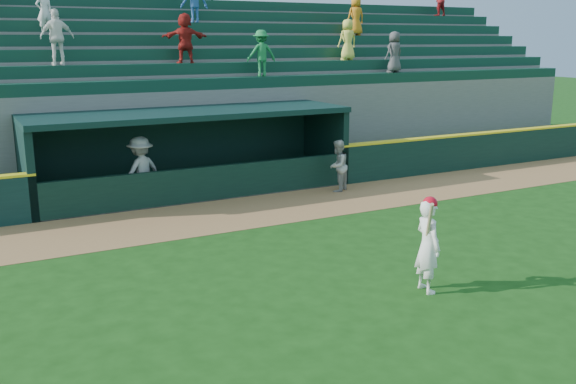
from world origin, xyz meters
The scene contains 9 objects.
ground centered at (0.00, 0.00, 0.00)m, with size 120.00×120.00×0.00m, color #154010.
warning_track centered at (0.00, 4.90, 0.01)m, with size 40.00×3.00×0.01m, color olive.
field_wall_right centered at (12.25, 6.55, 0.60)m, with size 15.50×0.30×1.20m, color black.
wall_stripe_right centered at (12.25, 6.55, 1.23)m, with size 15.50×0.32×0.06m, color yellow.
dugout_player_front centered at (3.92, 5.79, 0.78)m, with size 0.76×0.59×1.56m, color #A9A9A4.
dugout_player_inside centered at (-1.73, 6.98, 0.95)m, with size 1.23×0.71×1.90m, color #9F9F9A.
dugout centered at (0.00, 8.00, 1.36)m, with size 9.40×2.80×2.46m.
stands centered at (0.01, 12.56, 2.40)m, with size 34.50×6.27×7.62m.
batter_at_plate centered at (1.13, -1.65, 0.89)m, with size 0.58×0.78×1.79m.
Camera 1 is at (-6.26, -10.19, 4.50)m, focal length 40.00 mm.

